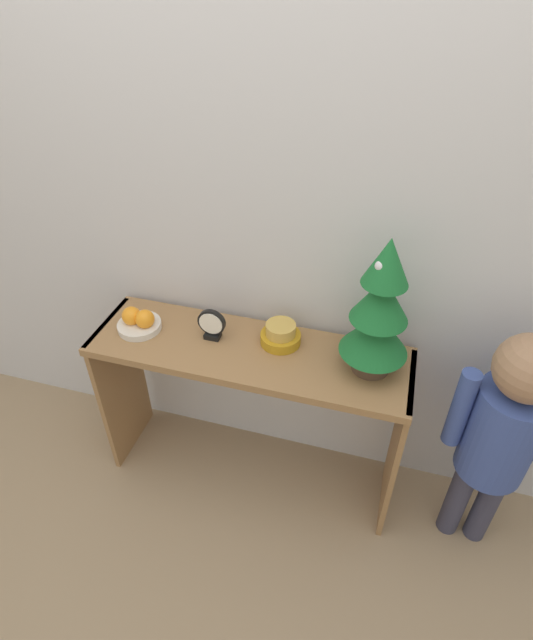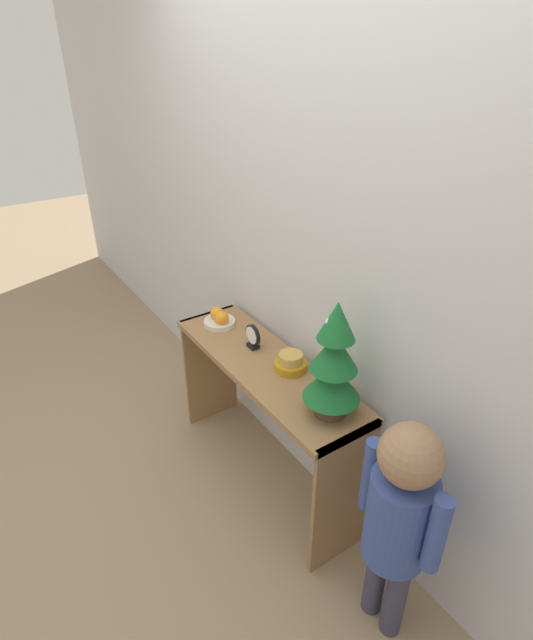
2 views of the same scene
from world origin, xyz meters
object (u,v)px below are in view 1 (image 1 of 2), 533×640
at_px(fruit_bowl, 139,322).
at_px(desk_clock, 212,325).
at_px(child_figure, 504,428).
at_px(singing_bowl, 281,335).
at_px(mini_tree, 379,312).

height_order(fruit_bowl, desk_clock, desk_clock).
distance_m(desk_clock, child_figure, 1.05).
xyz_separation_m(singing_bowl, desk_clock, (-0.25, -0.04, 0.03)).
xyz_separation_m(desk_clock, child_figure, (1.04, -0.07, -0.15)).
height_order(mini_tree, child_figure, mini_tree).
distance_m(mini_tree, child_figure, 0.57).
relative_size(mini_tree, child_figure, 0.51).
height_order(mini_tree, singing_bowl, mini_tree).
xyz_separation_m(fruit_bowl, desk_clock, (0.29, 0.03, 0.03)).
distance_m(fruit_bowl, child_figure, 1.33).
bearing_deg(desk_clock, fruit_bowl, -174.86).
bearing_deg(singing_bowl, mini_tree, -7.83).
xyz_separation_m(fruit_bowl, child_figure, (1.33, -0.04, -0.12)).
distance_m(mini_tree, fruit_bowl, 0.89).
height_order(fruit_bowl, singing_bowl, fruit_bowl).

